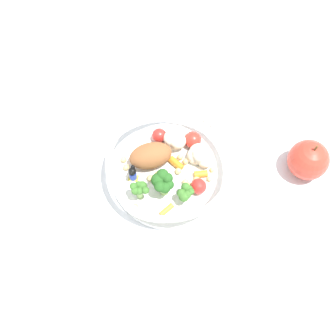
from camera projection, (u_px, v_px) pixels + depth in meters
ground_plane at (174, 179)px, 0.72m from camera, size 2.40×2.40×0.00m
food_container at (170, 163)px, 0.70m from camera, size 0.21×0.21×0.06m
loose_apple at (308, 160)px, 0.70m from camera, size 0.07×0.07×0.08m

